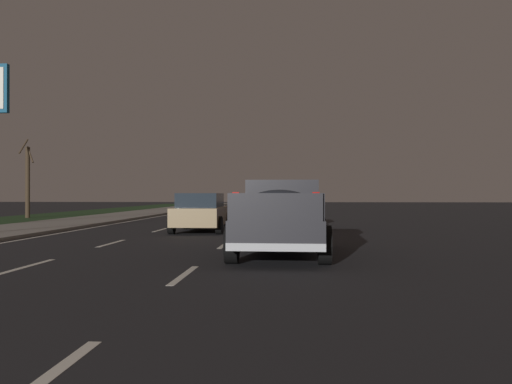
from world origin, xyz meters
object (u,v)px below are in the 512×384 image
object	(u,v)px
pickup_truck	(282,215)
sedan_tan	(201,212)
sedan_green	(243,204)
sedan_blue	(287,210)
bare_tree_far	(28,180)

from	to	relation	value
pickup_truck	sedan_tan	bearing A→B (deg)	22.79
pickup_truck	sedan_green	world-z (taller)	pickup_truck
pickup_truck	sedan_blue	xyz separation A→B (m)	(11.23, -0.01, -0.20)
pickup_truck	sedan_tan	xyz separation A→B (m)	(8.05, 3.38, -0.20)
sedan_green	sedan_blue	size ratio (longest dim) A/B	1.01
sedan_tan	bare_tree_far	bearing A→B (deg)	48.17
pickup_truck	bare_tree_far	world-z (taller)	bare_tree_far
bare_tree_far	pickup_truck	bearing A→B (deg)	-140.21
bare_tree_far	sedan_blue	bearing A→B (deg)	-117.33
sedan_green	sedan_blue	xyz separation A→B (m)	(-15.75, -3.40, 0.00)
sedan_green	sedan_tan	bearing A→B (deg)	-179.97
sedan_green	bare_tree_far	world-z (taller)	bare_tree_far
sedan_tan	sedan_green	bearing A→B (deg)	0.03
pickup_truck	sedan_blue	world-z (taller)	pickup_truck
sedan_tan	bare_tree_far	distance (m)	17.58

